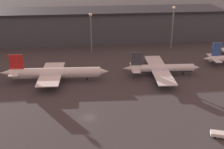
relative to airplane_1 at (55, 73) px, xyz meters
name	(u,v)px	position (x,y,z in m)	size (l,w,h in m)	color
ground	(89,118)	(13.91, -32.29, -3.73)	(600.00, 600.00, 0.00)	#383538
terminal_building	(84,25)	(13.91, 62.95, 6.20)	(177.69, 28.24, 19.78)	#3D424C
airplane_1	(55,73)	(0.00, 0.00, 0.00)	(47.63, 27.32, 12.53)	silver
airplane_2	(161,69)	(48.27, 1.50, -0.54)	(36.13, 36.21, 11.27)	silver
service_vehicle_2	(223,134)	(54.17, -48.11, -2.50)	(7.44, 4.60, 2.61)	white
lamp_post_1	(91,27)	(17.57, 38.98, 10.61)	(1.80, 1.80, 22.18)	slate
lamp_post_2	(173,22)	(64.38, 38.98, 12.26)	(1.80, 1.80, 25.16)	slate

